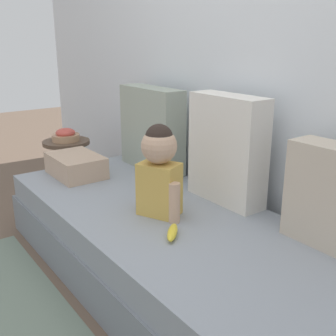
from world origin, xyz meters
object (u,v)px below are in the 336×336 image
(throw_pillow_left, at_px, (152,129))
(fruit_bowl, at_px, (66,136))
(folded_blanket, at_px, (76,165))
(couch, at_px, (171,251))
(side_table, at_px, (67,154))
(throw_pillow_center, at_px, (227,149))
(toddler, at_px, (159,168))
(banana, at_px, (172,232))

(throw_pillow_left, bearing_deg, fruit_bowl, -159.28)
(folded_blanket, relative_size, fruit_bowl, 1.84)
(couch, height_order, fruit_bowl, fruit_bowl)
(side_table, height_order, fruit_bowl, fruit_bowl)
(couch, relative_size, side_table, 4.92)
(throw_pillow_left, xyz_separation_m, throw_pillow_center, (0.73, 0.00, 0.01))
(throw_pillow_left, bearing_deg, throw_pillow_center, 0.00)
(couch, bearing_deg, fruit_bowl, 177.11)
(side_table, relative_size, fruit_bowl, 2.20)
(couch, xyz_separation_m, fruit_bowl, (-1.51, 0.08, 0.33))
(throw_pillow_center, bearing_deg, toddler, -98.73)
(throw_pillow_left, height_order, side_table, throw_pillow_left)
(banana, bearing_deg, couch, 144.22)
(toddler, bearing_deg, folded_blanket, -174.07)
(couch, height_order, banana, banana)
(throw_pillow_left, distance_m, fruit_bowl, 0.85)
(banana, distance_m, folded_blanket, 1.08)
(couch, bearing_deg, throw_pillow_center, 90.00)
(throw_pillow_left, height_order, throw_pillow_center, throw_pillow_center)
(folded_blanket, distance_m, side_table, 0.66)
(throw_pillow_center, bearing_deg, side_table, -168.90)
(throw_pillow_center, distance_m, fruit_bowl, 1.55)
(folded_blanket, bearing_deg, toddler, 5.93)
(throw_pillow_left, height_order, banana, throw_pillow_left)
(couch, height_order, folded_blanket, folded_blanket)
(folded_blanket, bearing_deg, throw_pillow_left, 71.25)
(throw_pillow_center, height_order, fruit_bowl, throw_pillow_center)
(throw_pillow_center, relative_size, folded_blanket, 1.47)
(side_table, bearing_deg, couch, -2.89)
(throw_pillow_left, xyz_separation_m, folded_blanket, (-0.17, -0.49, -0.21))
(throw_pillow_center, bearing_deg, folded_blanket, -151.24)
(throw_pillow_left, bearing_deg, folded_blanket, -108.75)
(throw_pillow_center, distance_m, toddler, 0.41)
(banana, bearing_deg, side_table, 173.01)
(toddler, bearing_deg, throw_pillow_center, 81.27)
(banana, xyz_separation_m, side_table, (-1.70, 0.21, -0.05))
(throw_pillow_center, height_order, banana, throw_pillow_center)
(folded_blanket, bearing_deg, couch, 7.52)
(fruit_bowl, bearing_deg, throw_pillow_center, 11.10)
(folded_blanket, relative_size, side_table, 0.84)
(toddler, xyz_separation_m, banana, (0.24, -0.10, -0.23))
(throw_pillow_center, xyz_separation_m, banana, (0.18, -0.51, -0.27))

